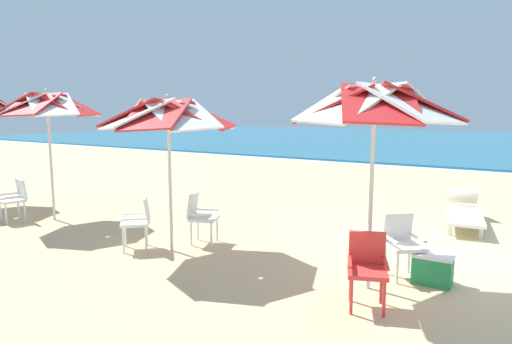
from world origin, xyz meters
The scene contains 12 objects.
ground_plane centered at (0.00, 0.00, 0.00)m, with size 80.00×80.00×0.00m, color #D3B784.
surf_foam centered at (0.00, 10.91, 0.01)m, with size 80.00×0.70×0.01m, color white.
beach_umbrella_0 centered at (-0.84, -2.05, 2.31)m, with size 2.11×2.11×2.66m.
plastic_chair_0 centered at (-0.70, -2.58, 0.50)m, with size 0.57×0.59×0.87m.
plastic_chair_1 centered at (-0.59, -1.40, 0.50)m, with size 0.63×0.63×0.87m.
beach_umbrella_1 centered at (-4.03, -2.25, 2.18)m, with size 2.16×2.16×2.52m.
plastic_chair_2 centered at (-3.89, -1.67, 0.50)m, with size 0.59×0.57×0.87m.
plastic_chair_3 centered at (-4.55, -2.45, 0.50)m, with size 0.63×0.63×0.87m.
beach_umbrella_2 centered at (-7.55, -2.01, 2.35)m, with size 2.06×2.06×2.70m.
plastic_chair_4 centered at (-8.11, -2.50, 0.50)m, with size 0.52×0.54×0.87m.
sun_lounger_1 centered at (-0.20, 1.99, 0.28)m, with size 0.96×2.22×0.62m.
cooler_box centered at (-0.17, -1.45, 0.20)m, with size 0.50×0.34×0.40m.
Camera 1 is at (0.76, -7.33, 2.24)m, focal length 30.53 mm.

